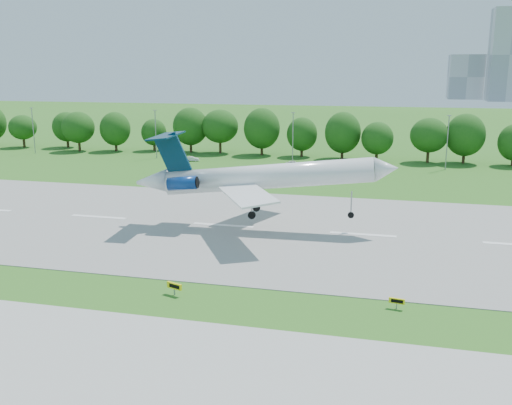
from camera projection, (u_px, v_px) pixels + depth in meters
The scene contains 9 objects.
ground at pixel (347, 307), 54.53m from camera, with size 600.00×600.00×0.00m, color #286219.
runway at pixel (363, 235), 78.16m from camera, with size 400.00×45.00×0.08m, color gray.
tree_line at pixel (380, 135), 140.09m from camera, with size 288.40×8.40×10.40m.
light_poles at pixel (368, 139), 131.18m from camera, with size 175.90×0.25×12.19m.
airliner at pixel (255, 176), 79.80m from camera, with size 37.32×26.97×11.67m.
taxi_sign_left at pixel (174, 286), 57.28m from camera, with size 1.79×0.81×1.28m.
taxi_sign_right at pixel (397, 301), 54.01m from camera, with size 1.52×0.41×1.06m.
service_vehicle_a at pixel (192, 159), 139.99m from camera, with size 1.19×3.43×1.13m, color silver.
service_vehicle_b at pixel (294, 163), 132.78m from camera, with size 1.56×3.88×1.32m, color beige.
Camera 1 is at (3.53, -51.39, 22.31)m, focal length 40.00 mm.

